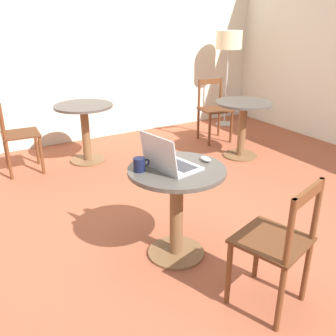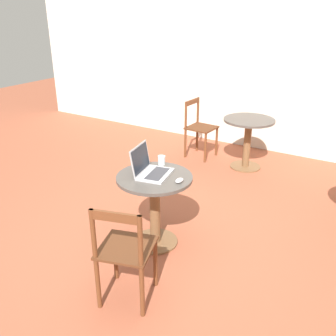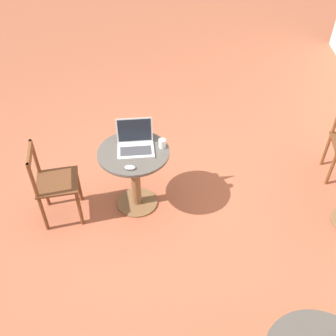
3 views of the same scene
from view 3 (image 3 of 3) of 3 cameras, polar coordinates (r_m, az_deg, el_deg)
ground_plane at (r=4.04m, az=-6.40°, el=-6.37°), size 16.00×16.00×0.00m
cafe_table_near at (r=3.75m, az=-5.10°, el=0.03°), size 0.70×0.70×0.72m
chair_near_front at (r=3.82m, az=-17.07°, el=-2.26°), size 0.50×0.50×0.86m
laptop at (r=3.62m, az=-4.99°, el=3.72°), size 0.36×0.40×0.27m
mouse at (r=3.41m, az=-5.81°, el=0.09°), size 0.06×0.10×0.03m
mug at (r=3.77m, az=-3.40°, el=5.38°), size 0.12×0.08×0.10m
drinking_glass at (r=3.63m, az=-0.89°, el=3.77°), size 0.07×0.07×0.09m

